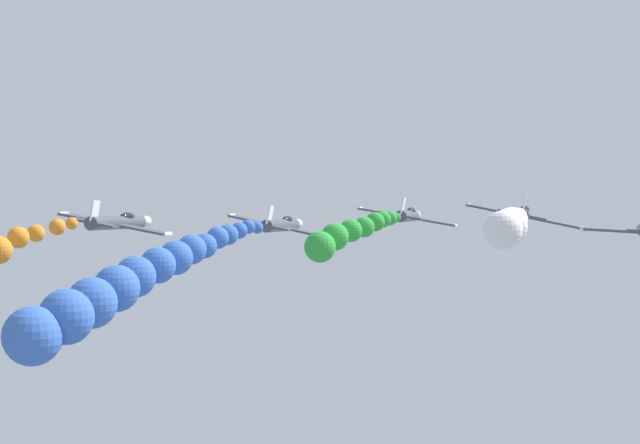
% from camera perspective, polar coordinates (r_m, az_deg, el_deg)
% --- Properties ---
extents(airplane_lead, '(9.48, 10.35, 2.86)m').
position_cam_1_polar(airplane_lead, '(89.49, 5.39, 0.39)').
color(airplane_lead, '#474C56').
extents(smoke_trail_lead, '(5.03, 15.95, 3.81)m').
position_cam_1_polar(smoke_trail_lead, '(72.51, 1.66, -0.73)').
color(smoke_trail_lead, green).
extents(airplane_left_inner, '(9.43, 10.35, 3.00)m').
position_cam_1_polar(airplane_left_inner, '(83.33, -2.36, -0.18)').
color(airplane_left_inner, '#474C56').
extents(smoke_trail_left_inner, '(8.15, 26.81, 8.27)m').
position_cam_1_polar(smoke_trail_left_inner, '(60.73, -12.49, -4.16)').
color(smoke_trail_left_inner, blue).
extents(airplane_right_inner, '(9.43, 10.35, 2.99)m').
position_cam_1_polar(airplane_right_inner, '(79.38, 12.29, 0.43)').
color(airplane_right_inner, '#474C56').
extents(smoke_trail_right_inner, '(2.72, 14.71, 2.69)m').
position_cam_1_polar(smoke_trail_right_inner, '(62.88, 11.50, -0.16)').
color(smoke_trail_right_inner, white).
extents(airplane_left_outer, '(9.48, 10.35, 2.86)m').
position_cam_1_polar(airplane_left_outer, '(77.33, -12.23, -0.01)').
color(airplane_left_outer, '#474C56').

